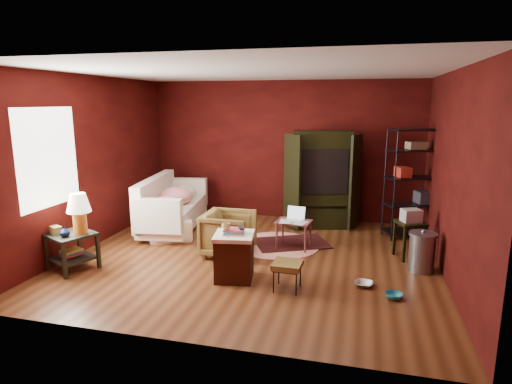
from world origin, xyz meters
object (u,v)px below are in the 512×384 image
Objects in this scene: armchair at (229,231)px; hamper at (234,256)px; sofa at (172,211)px; wire_shelving at (415,179)px; laptop_desk at (294,224)px; side_table at (75,224)px; tv_armoire at (322,178)px.

hamper is (0.36, -0.88, -0.05)m from armchair.
wire_shelving is at bearing -105.64° from sofa.
laptop_desk is 2.35m from wire_shelving.
armchair is (1.47, -1.08, 0.02)m from sofa.
side_table is at bearing -174.60° from hamper.
sofa is 2.48m from laptop_desk.
sofa is at bearing 165.45° from wire_shelving.
hamper is 1.07× the size of laptop_desk.
sofa is at bearing -176.35° from tv_armoire.
wire_shelving reaches higher than tv_armoire.
tv_armoire is at bearing 43.94° from side_table.
tv_armoire is at bearing 72.73° from hamper.
tv_armoire reaches higher than side_table.
side_table is 4.41m from tv_armoire.
hamper is at bearing -121.55° from tv_armoire.
tv_armoire reaches higher than laptop_desk.
tv_armoire is 0.96× the size of wire_shelving.
side_table reaches higher than armchair.
hamper is 3.69m from wire_shelving.
hamper is 0.38× the size of wire_shelving.
wire_shelving is at bearing 30.29° from side_table.
tv_armoire reaches higher than armchair.
laptop_desk is 1.54m from tv_armoire.
hamper is at bearing -104.70° from laptop_desk.
sofa is 4.45m from wire_shelving.
side_table is 2.32m from hamper.
wire_shelving reaches higher than side_table.
sofa is 2.24m from side_table.
armchair is at bearing 112.27° from hamper.
sofa is 2.91m from tv_armoire.
tv_armoire reaches higher than hamper.
sofa is 0.99× the size of tv_armoire.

